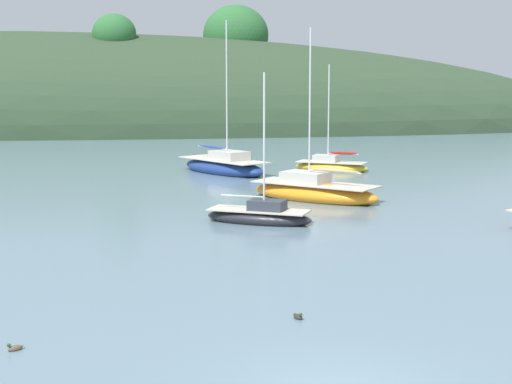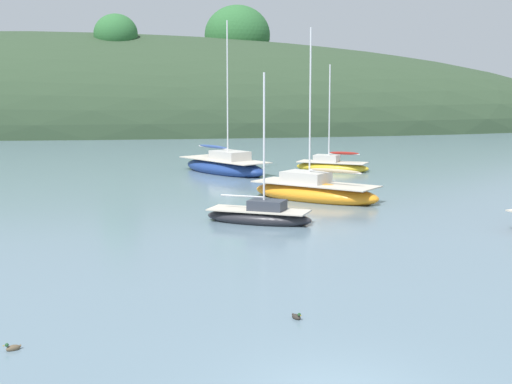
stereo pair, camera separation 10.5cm
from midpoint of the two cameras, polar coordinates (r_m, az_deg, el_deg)
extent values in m
ellipsoid|color=#2D422B|center=(101.45, -17.29, 4.43)|extent=(150.00, 36.00, 24.17)
ellipsoid|color=#2D6633|center=(93.44, -10.29, 11.43)|extent=(5.12, 4.66, 4.66)
ellipsoid|color=#2D6633|center=(100.53, -1.36, 11.51)|extent=(8.37, 7.61, 7.61)
ellipsoid|color=navy|center=(52.13, -2.30, 1.79)|extent=(6.64, 7.82, 1.24)
cube|color=beige|center=(52.07, -2.30, 2.40)|extent=(6.11, 7.20, 0.06)
cube|color=beige|center=(51.55, -1.88, 2.69)|extent=(2.83, 3.01, 0.63)
cylinder|color=silver|center=(51.49, -2.07, 7.46)|extent=(0.09, 0.09, 9.19)
cylinder|color=silver|center=(52.98, -3.13, 3.31)|extent=(1.95, 2.68, 0.07)
ellipsoid|color=#2D4784|center=(52.97, -3.13, 3.36)|extent=(1.98, 2.65, 0.20)
ellipsoid|color=orange|center=(40.63, 4.47, -0.13)|extent=(7.21, 6.50, 1.16)
cube|color=beige|center=(40.56, 4.48, 0.60)|extent=(6.63, 5.98, 0.06)
cube|color=beige|center=(40.81, 3.78, 1.08)|extent=(2.82, 2.71, 0.61)
cylinder|color=silver|center=(40.40, 4.09, 6.32)|extent=(0.09, 0.09, 8.08)
cylinder|color=silver|center=(39.90, 5.94, 1.50)|extent=(2.42, 1.98, 0.07)
ellipsoid|color=tan|center=(39.90, 5.94, 1.58)|extent=(2.40, 2.00, 0.20)
ellipsoid|color=#232328|center=(34.11, 0.29, -1.93)|extent=(5.09, 3.49, 0.77)
cube|color=beige|center=(34.05, 0.29, -1.35)|extent=(4.68, 3.21, 0.06)
cube|color=#333842|center=(33.89, 0.91, -0.99)|extent=(1.85, 1.61, 0.47)
cylinder|color=silver|center=(33.60, 0.69, 3.70)|extent=(0.09, 0.09, 6.02)
cylinder|color=silver|center=(34.22, -0.93, -0.30)|extent=(1.88, 0.90, 0.07)
ellipsoid|color=gold|center=(53.58, 5.71, 1.81)|extent=(5.40, 3.89, 0.83)
cube|color=beige|center=(53.54, 5.72, 2.20)|extent=(4.97, 3.58, 0.06)
cube|color=beige|center=(53.63, 5.30, 2.48)|extent=(1.99, 1.76, 0.49)
cylinder|color=silver|center=(53.36, 5.50, 5.78)|extent=(0.09, 0.09, 6.68)
cylinder|color=silver|center=(53.25, 6.58, 2.82)|extent=(1.97, 1.04, 0.07)
ellipsoid|color=maroon|center=(53.25, 6.58, 2.87)|extent=(1.95, 1.11, 0.20)
ellipsoid|color=brown|center=(19.31, -17.35, -10.96)|extent=(0.38, 0.33, 0.16)
sphere|color=#1E4723|center=(19.23, -17.78, -10.71)|extent=(0.09, 0.09, 0.09)
cone|color=gold|center=(19.21, -17.96, -10.75)|extent=(0.06, 0.05, 0.04)
cone|color=brown|center=(19.35, -16.92, -10.80)|extent=(0.10, 0.10, 0.08)
ellipsoid|color=#2D2823|center=(20.75, 3.14, -9.21)|extent=(0.30, 0.38, 0.16)
sphere|color=#1E4723|center=(20.60, 3.35, -9.02)|extent=(0.09, 0.09, 0.09)
cone|color=gold|center=(20.55, 3.45, -9.09)|extent=(0.05, 0.06, 0.04)
cone|color=#2D2823|center=(20.87, 2.93, -9.02)|extent=(0.09, 0.10, 0.08)
camera|label=1|loc=(0.05, -89.91, 0.01)|focal=54.15mm
camera|label=2|loc=(0.05, 90.09, -0.01)|focal=54.15mm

